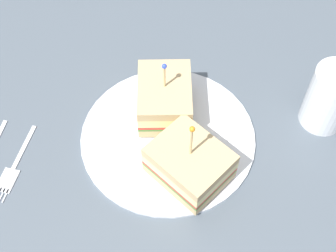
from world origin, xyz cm
name	(u,v)px	position (x,y,z in cm)	size (l,w,h in cm)	color
ground_plane	(168,141)	(0.00, 0.00, -1.00)	(91.51, 91.51, 2.00)	#4C5660
plate	(168,136)	(0.00, 0.00, 0.46)	(25.00, 25.00, 0.92)	white
sandwich_half_front	(165,98)	(-1.05, 4.32, 3.61)	(8.84, 10.85, 9.76)	tan
sandwich_half_back	(190,163)	(3.59, -5.87, 3.53)	(12.50, 12.14, 10.89)	tan
drink_glass	(329,100)	(21.96, 6.28, 4.52)	(6.50, 6.50, 9.86)	beige
fork	(12,170)	(-20.50, -8.24, 0.18)	(2.64, 12.44, 0.35)	silver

